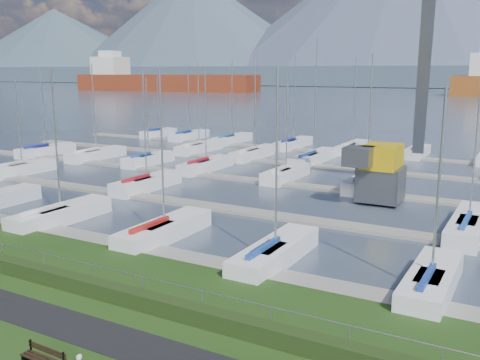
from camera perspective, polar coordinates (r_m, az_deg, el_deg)
The scene contains 8 objects.
path at distance 23.02m, azimuth -19.10°, elevation -14.02°, with size 160.00×2.00×0.04m, color black.
hedge at distance 24.51m, azimuth -14.56°, elevation -11.26°, with size 80.00×0.70×0.70m, color #213212.
fence at distance 24.46m, azimuth -14.01°, elevation -9.13°, with size 0.04×0.04×80.00m, color gray.
docks at distance 46.46m, azimuth 8.45°, elevation -0.84°, with size 90.00×41.60×0.25m.
bench_right at distance 19.59m, azimuth -20.19°, elevation -17.53°, with size 1.81×0.47×0.85m.
crane at distance 42.78m, azimuth 16.06°, elevation 5.29°, with size 5.60×13.22×22.35m.
cargo_ship_west at distance 264.49m, azimuth -8.74°, elevation 10.22°, with size 91.78×27.85×21.50m.
sailboat_fleet at distance 48.81m, azimuth 9.56°, elevation 6.17°, with size 74.76×49.31×13.59m.
Camera 1 is at (15.91, -16.50, 9.74)m, focal length 40.00 mm.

